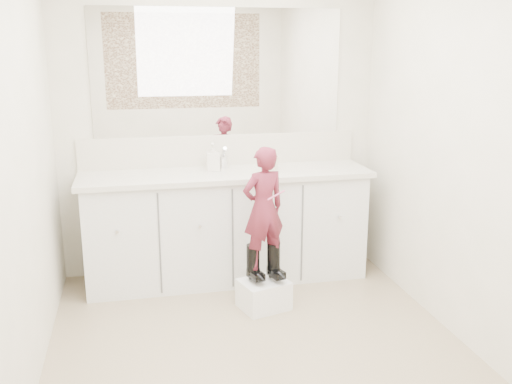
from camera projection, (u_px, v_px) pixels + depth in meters
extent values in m
plane|color=#8F825D|center=(260.00, 352.00, 3.54)|extent=(3.00, 3.00, 0.00)
plane|color=beige|center=(220.00, 127.00, 4.66)|extent=(2.60, 0.00, 2.60)
plane|color=beige|center=(365.00, 256.00, 1.82)|extent=(2.60, 0.00, 2.60)
plane|color=beige|center=(18.00, 174.00, 2.97)|extent=(0.00, 3.00, 3.00)
plane|color=beige|center=(466.00, 154.00, 3.51)|extent=(0.00, 3.00, 3.00)
cube|color=silver|center=(227.00, 228.00, 4.60)|extent=(2.20, 0.55, 0.85)
cube|color=beige|center=(226.00, 174.00, 4.47)|extent=(2.28, 0.58, 0.04)
cube|color=beige|center=(220.00, 150.00, 4.69)|extent=(2.28, 0.03, 0.25)
cube|color=white|center=(219.00, 73.00, 4.54)|extent=(2.00, 0.02, 1.00)
cube|color=#472819|center=(371.00, 115.00, 1.72)|extent=(2.00, 0.01, 1.20)
cylinder|color=silver|center=(223.00, 162.00, 4.61)|extent=(0.08, 0.08, 0.10)
imported|color=beige|center=(272.00, 163.00, 4.54)|extent=(0.12, 0.12, 0.11)
imported|color=silver|center=(213.00, 157.00, 4.49)|extent=(0.10, 0.10, 0.22)
cube|color=white|center=(264.00, 294.00, 4.12)|extent=(0.39, 0.35, 0.21)
imported|color=#A73351|center=(263.00, 208.00, 3.98)|extent=(0.37, 0.29, 0.88)
cylinder|color=#D85484|center=(276.00, 195.00, 3.89)|extent=(0.13, 0.05, 0.06)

